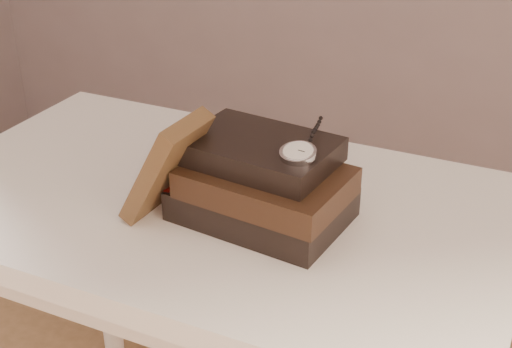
% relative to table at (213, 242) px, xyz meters
% --- Properties ---
extents(table, '(1.00, 0.60, 0.75)m').
position_rel_table_xyz_m(table, '(0.00, 0.00, 0.00)').
color(table, white).
rests_on(table, ground).
extents(book_stack, '(0.28, 0.21, 0.13)m').
position_rel_table_xyz_m(book_stack, '(0.11, -0.03, 0.15)').
color(book_stack, black).
rests_on(book_stack, table).
extents(journal, '(0.12, 0.12, 0.17)m').
position_rel_table_xyz_m(journal, '(-0.03, -0.08, 0.18)').
color(journal, '#3F2918').
rests_on(journal, table).
extents(pocket_watch, '(0.06, 0.16, 0.02)m').
position_rel_table_xyz_m(pocket_watch, '(0.17, -0.04, 0.23)').
color(pocket_watch, silver).
rests_on(pocket_watch, book_stack).
extents(eyeglasses, '(0.12, 0.14, 0.05)m').
position_rel_table_xyz_m(eyeglasses, '(0.02, 0.07, 0.17)').
color(eyeglasses, silver).
rests_on(eyeglasses, book_stack).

